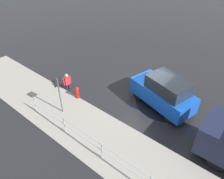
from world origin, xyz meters
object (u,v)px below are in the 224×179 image
object	(u,v)px
fire_hydrant	(77,93)
pedestrian	(67,81)
moving_hatchback	(164,92)
sign_post	(59,91)

from	to	relation	value
fire_hydrant	pedestrian	size ratio (longest dim) A/B	0.66
moving_hatchback	pedestrian	xyz separation A→B (m)	(5.66, 2.49, -0.34)
moving_hatchback	fire_hydrant	xyz separation A→B (m)	(4.55, 2.70, -0.63)
moving_hatchback	fire_hydrant	bearing A→B (deg)	30.69
fire_hydrant	sign_post	bearing A→B (deg)	101.25
fire_hydrant	pedestrian	bearing A→B (deg)	-10.42
pedestrian	sign_post	xyz separation A→B (m)	(-1.42, 1.70, 0.90)
sign_post	fire_hydrant	bearing A→B (deg)	-78.75
pedestrian	moving_hatchback	bearing A→B (deg)	-156.25
moving_hatchback	sign_post	xyz separation A→B (m)	(4.25, 4.19, 0.55)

